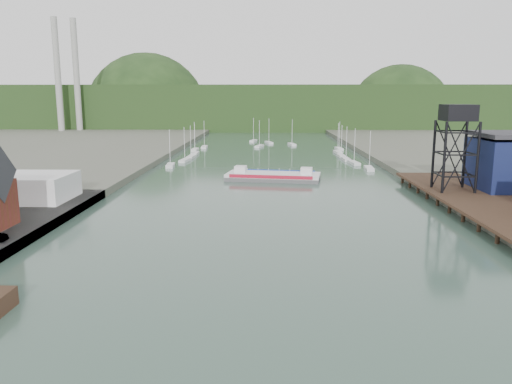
{
  "coord_description": "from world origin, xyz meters",
  "views": [
    {
      "loc": [
        -0.22,
        -35.59,
        19.56
      ],
      "look_at": [
        -1.98,
        45.54,
        4.0
      ],
      "focal_mm": 35.0,
      "sensor_mm": 36.0,
      "label": 1
    }
  ],
  "objects": [
    {
      "name": "ground",
      "position": [
        0.0,
        0.0,
        0.0
      ],
      "size": [
        600.0,
        600.0,
        0.0
      ],
      "primitive_type": "plane",
      "color": "#2F4941",
      "rests_on": "ground"
    },
    {
      "name": "lift_tower",
      "position": [
        35.0,
        58.0,
        15.65
      ],
      "size": [
        6.5,
        6.5,
        16.0
      ],
      "color": "black",
      "rests_on": "east_pier"
    },
    {
      "name": "chain_ferry",
      "position": [
        1.32,
        81.9,
        0.91
      ],
      "size": [
        23.14,
        12.13,
        3.17
      ],
      "rotation": [
        0.0,
        0.0,
        -0.16
      ],
      "color": "#525154",
      "rests_on": "ground"
    },
    {
      "name": "distant_hills",
      "position": [
        -3.98,
        301.35,
        10.38
      ],
      "size": [
        500.0,
        120.0,
        80.0
      ],
      "color": "black",
      "rests_on": "ground"
    },
    {
      "name": "white_shed",
      "position": [
        -44.0,
        50.0,
        3.85
      ],
      "size": [
        18.0,
        12.0,
        4.5
      ],
      "primitive_type": "cube",
      "color": "silver",
      "rests_on": "west_quay"
    },
    {
      "name": "east_pier",
      "position": [
        37.0,
        45.0,
        1.9
      ],
      "size": [
        14.0,
        70.0,
        2.45
      ],
      "color": "black",
      "rests_on": "ground"
    },
    {
      "name": "smokestacks",
      "position": [
        -106.0,
        232.5,
        30.0
      ],
      "size": [
        11.2,
        8.2,
        60.0
      ],
      "color": "#9A9A95",
      "rests_on": "ground"
    },
    {
      "name": "marina_sailboats",
      "position": [
        0.08,
        138.46,
        0.35
      ],
      "size": [
        57.71,
        92.65,
        0.9
      ],
      "color": "silver",
      "rests_on": "ground"
    }
  ]
}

